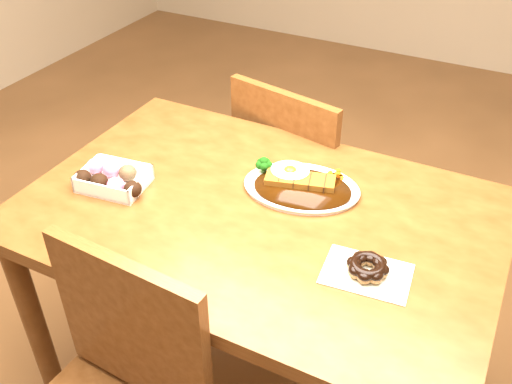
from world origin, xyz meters
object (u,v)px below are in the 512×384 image
at_px(table, 258,239).
at_px(donut_box, 112,178).
at_px(pon_de_ring, 368,268).
at_px(chair_far, 301,180).
at_px(katsu_curry_plate, 300,184).

relative_size(table, donut_box, 5.84).
height_order(table, pon_de_ring, pon_de_ring).
xyz_separation_m(table, chair_far, (-0.10, 0.54, -0.17)).
height_order(katsu_curry_plate, pon_de_ring, katsu_curry_plate).
height_order(chair_far, donut_box, chair_far).
relative_size(table, chair_far, 1.38).
distance_m(katsu_curry_plate, donut_box, 0.50).
distance_m(table, katsu_curry_plate, 0.18).
xyz_separation_m(table, donut_box, (-0.40, -0.08, 0.12)).
distance_m(table, chair_far, 0.57).
relative_size(katsu_curry_plate, pon_de_ring, 1.67).
bearing_deg(pon_de_ring, chair_far, 123.30).
relative_size(chair_far, donut_box, 4.24).
height_order(katsu_curry_plate, donut_box, katsu_curry_plate).
xyz_separation_m(chair_far, katsu_curry_plate, (0.16, -0.41, 0.29)).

